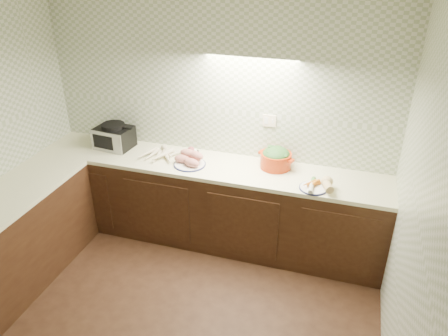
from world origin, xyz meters
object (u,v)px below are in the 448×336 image
(sweet_potato_plate, at_px, (190,159))
(dutch_oven, at_px, (276,158))
(parsnip_pile, at_px, (160,155))
(veg_plate, at_px, (320,184))
(onion_bowl, at_px, (192,153))
(toaster_oven, at_px, (114,136))

(sweet_potato_plate, bearing_deg, dutch_oven, 13.18)
(parsnip_pile, height_order, veg_plate, veg_plate)
(sweet_potato_plate, height_order, onion_bowl, sweet_potato_plate)
(toaster_oven, distance_m, onion_bowl, 0.88)
(sweet_potato_plate, bearing_deg, onion_bowl, 105.26)
(toaster_oven, relative_size, onion_bowl, 2.89)
(sweet_potato_plate, distance_m, dutch_oven, 0.85)
(parsnip_pile, distance_m, veg_plate, 1.63)
(parsnip_pile, distance_m, dutch_oven, 1.18)
(onion_bowl, height_order, dutch_oven, dutch_oven)
(sweet_potato_plate, xyz_separation_m, dutch_oven, (0.83, 0.19, 0.05))
(onion_bowl, distance_m, veg_plate, 1.36)
(toaster_oven, xyz_separation_m, sweet_potato_plate, (0.93, -0.14, -0.07))
(dutch_oven, bearing_deg, sweet_potato_plate, -147.40)
(dutch_oven, relative_size, veg_plate, 1.23)
(onion_bowl, relative_size, veg_plate, 0.44)
(dutch_oven, xyz_separation_m, veg_plate, (0.46, -0.29, -0.06))
(onion_bowl, bearing_deg, veg_plate, -11.58)
(toaster_oven, bearing_deg, parsnip_pile, -5.50)
(onion_bowl, xyz_separation_m, dutch_oven, (0.88, 0.01, 0.06))
(sweet_potato_plate, relative_size, onion_bowl, 2.38)
(dutch_oven, bearing_deg, onion_bowl, -159.79)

